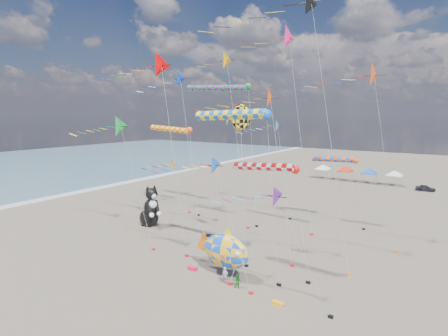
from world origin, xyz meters
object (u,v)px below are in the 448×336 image
child_green (238,282)px  parked_car (425,188)px  fish_inflatable (226,251)px  child_blue (219,251)px  cat_inflatable (150,205)px  person_adult (225,276)px

child_green → parked_car: bearing=65.7°
fish_inflatable → child_blue: 5.34m
child_green → child_blue: bearing=123.8°
cat_inflatable → child_green: 20.26m
child_green → child_blue: 7.16m
fish_inflatable → child_green: size_ratio=5.17×
child_green → parked_car: child_green is taller
person_adult → child_green: 1.33m
cat_inflatable → parked_car: cat_inflatable is taller
parked_car → child_green: bearing=165.4°
person_adult → parked_car: size_ratio=0.45×
cat_inflatable → person_adult: 19.02m
fish_inflatable → person_adult: fish_inflatable is taller
fish_inflatable → child_blue: size_ratio=6.11×
fish_inflatable → child_blue: fish_inflatable is taller
child_green → child_blue: size_ratio=1.18×
cat_inflatable → fish_inflatable: bearing=-3.2°
person_adult → child_blue: 6.21m
fish_inflatable → cat_inflatable: bearing=157.4°
cat_inflatable → parked_car: (28.61, 44.88, -2.23)m
child_blue → parked_car: size_ratio=0.30×
fish_inflatable → child_green: (2.00, -1.15, -1.93)m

